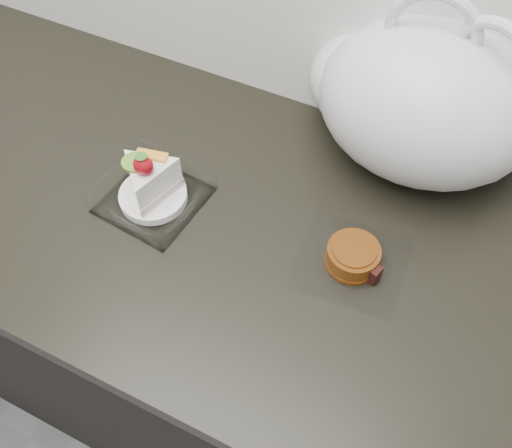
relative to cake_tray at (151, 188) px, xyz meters
The scene contains 4 objects.
counter 0.48m from the cake_tray, 135.52° to the left, with size 2.04×0.64×0.90m.
cake_tray is the anchor object (origin of this frame).
mooncake_wrap 0.35m from the cake_tray, ahead, with size 0.18×0.17×0.04m.
plastic_bag 0.45m from the cake_tray, 40.20° to the left, with size 0.42×0.33×0.32m.
Camera 1 is at (0.44, 1.21, 1.65)m, focal length 40.00 mm.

